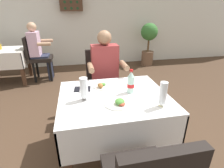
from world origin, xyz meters
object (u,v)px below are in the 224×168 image
main_dining_table (114,110)px  plate_far_diner (103,86)px  chair_far_diner_seat (102,80)px  plate_near_camera (119,103)px  beer_glass_left (163,94)px  cola_bottle_primary (131,83)px  background_table_tumbler (0,47)px  napkin_cutlery_set (82,89)px  background_patron (38,49)px  beer_glass_middle (84,89)px  background_dining_table (3,58)px  potted_plant_corner (149,40)px  wall_bottle_rack (71,2)px  seated_diner_far (106,72)px  background_chair_right (37,56)px

main_dining_table → plate_far_diner: bearing=109.7°
chair_far_diner_seat → plate_near_camera: 1.05m
beer_glass_left → cola_bottle_primary: 0.37m
plate_far_diner → chair_far_diner_seat: bearing=82.7°
cola_bottle_primary → background_table_tumbler: cola_bottle_primary is taller
napkin_cutlery_set → background_patron: background_patron is taller
beer_glass_middle → plate_far_diner: bearing=50.7°
napkin_cutlery_set → background_dining_table: bearing=124.3°
plate_near_camera → potted_plant_corner: potted_plant_corner is taller
plate_near_camera → wall_bottle_rack: 3.72m
seated_diner_far → background_patron: (-1.18, 1.78, 0.00)m
chair_far_diner_seat → background_table_tumbler: chair_far_diner_seat is taller
plate_far_diner → background_patron: bearing=114.8°
plate_far_diner → beer_glass_middle: 0.35m
seated_diner_far → napkin_cutlery_set: bearing=-122.7°
main_dining_table → beer_glass_middle: 0.41m
background_dining_table → background_chair_right: bearing=0.0°
main_dining_table → background_chair_right: 2.78m
plate_far_diner → background_patron: background_patron is taller
background_chair_right → wall_bottle_rack: size_ratio=1.73×
chair_far_diner_seat → plate_far_diner: size_ratio=4.25×
napkin_cutlery_set → plate_far_diner: bearing=4.5°
plate_far_diner → cola_bottle_primary: 0.33m
background_chair_right → wall_bottle_rack: (0.82, 0.89, 1.10)m
main_dining_table → beer_glass_middle: (-0.29, -0.04, 0.28)m
background_patron → wall_bottle_rack: bearing=48.9°
seated_diner_far → background_chair_right: seated_diner_far is taller
main_dining_table → napkin_cutlery_set: (-0.30, 0.20, 0.17)m
seated_diner_far → potted_plant_corner: 2.85m
background_table_tumbler → wall_bottle_rack: bearing=29.6°
cola_bottle_primary → background_patron: background_patron is taller
beer_glass_middle → wall_bottle_rack: bearing=91.2°
main_dining_table → background_chair_right: bearing=115.3°
chair_far_diner_seat → background_chair_right: bearing=125.5°
chair_far_diner_seat → background_chair_right: (-1.19, 1.67, 0.00)m
chair_far_diner_seat → background_table_tumbler: bearing=138.1°
napkin_cutlery_set → main_dining_table: bearing=-34.2°
main_dining_table → wall_bottle_rack: bearing=96.1°
main_dining_table → chair_far_diner_seat: (0.00, 0.85, -0.00)m
wall_bottle_rack → background_patron: bearing=-131.1°
potted_plant_corner → background_chair_right: bearing=-168.5°
cola_bottle_primary → background_patron: 2.81m
background_dining_table → background_chair_right: size_ratio=0.99×
seated_diner_far → background_dining_table: 2.62m
main_dining_table → background_dining_table: (-1.88, 2.51, -0.02)m
background_patron → background_table_tumbler: size_ratio=11.45×
beer_glass_left → wall_bottle_rack: wall_bottle_rack is taller
chair_far_diner_seat → plate_near_camera: bearing=-89.9°
seated_diner_far → cola_bottle_primary: bearing=-78.8°
background_dining_table → wall_bottle_rack: (1.51, 0.89, 1.12)m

